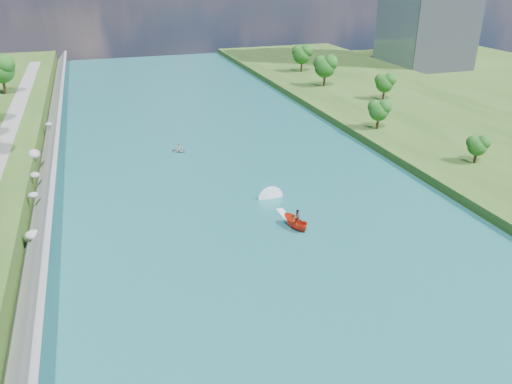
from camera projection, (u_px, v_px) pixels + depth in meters
name	position (u px, v px, depth m)	size (l,w,h in m)	color
ground	(294.00, 271.00, 53.00)	(260.00, 260.00, 0.00)	#2D5119
river_water	(240.00, 195.00, 70.22)	(55.00, 240.00, 0.10)	#18595E
riprap_bank	(41.00, 212.00, 61.58)	(4.56, 236.00, 4.37)	slate
trees_east	(398.00, 97.00, 99.33)	(16.89, 133.82, 9.15)	#184D14
motorboat	(291.00, 217.00, 62.60)	(3.60, 18.94, 2.14)	red
raft	(179.00, 150.00, 86.13)	(3.14, 3.16, 1.48)	gray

